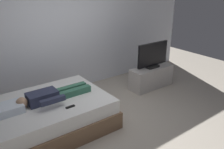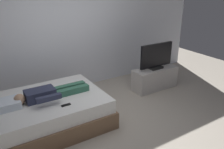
# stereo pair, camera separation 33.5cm
# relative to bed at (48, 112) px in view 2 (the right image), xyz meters

# --- Properties ---
(ground_plane) EXTENTS (10.00, 10.00, 0.00)m
(ground_plane) POSITION_rel_bed_xyz_m (0.92, -0.60, -0.26)
(ground_plane) COLOR #ADA393
(back_wall) EXTENTS (6.40, 0.10, 2.80)m
(back_wall) POSITION_rel_bed_xyz_m (1.32, 1.30, 1.14)
(back_wall) COLOR silver
(back_wall) RESTS_ON ground
(bed) EXTENTS (1.98, 1.48, 0.54)m
(bed) POSITION_rel_bed_xyz_m (0.00, 0.00, 0.00)
(bed) COLOR brown
(bed) RESTS_ON ground
(pillow) EXTENTS (0.48, 0.34, 0.12)m
(pillow) POSITION_rel_bed_xyz_m (-0.67, -0.00, 0.34)
(pillow) COLOR white
(pillow) RESTS_ON bed
(person) EXTENTS (1.26, 0.46, 0.18)m
(person) POSITION_rel_bed_xyz_m (0.03, -0.02, 0.36)
(person) COLOR #2D334C
(person) RESTS_ON bed
(remote) EXTENTS (0.15, 0.04, 0.02)m
(remote) POSITION_rel_bed_xyz_m (0.18, -0.42, 0.29)
(remote) COLOR black
(remote) RESTS_ON bed
(tv_stand) EXTENTS (1.10, 0.40, 0.50)m
(tv_stand) POSITION_rel_bed_xyz_m (2.61, 0.19, -0.01)
(tv_stand) COLOR #B7B2AD
(tv_stand) RESTS_ON ground
(tv) EXTENTS (0.88, 0.20, 0.59)m
(tv) POSITION_rel_bed_xyz_m (2.61, 0.19, 0.52)
(tv) COLOR black
(tv) RESTS_ON tv_stand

